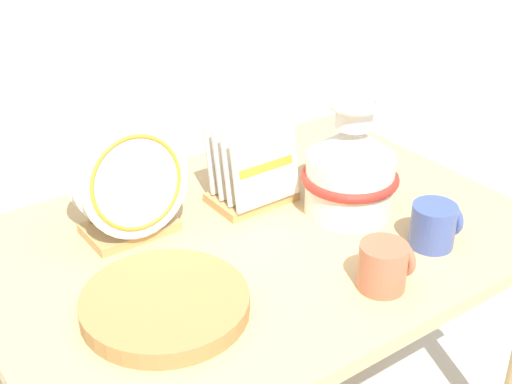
{
  "coord_description": "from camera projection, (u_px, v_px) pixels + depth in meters",
  "views": [
    {
      "loc": [
        -0.78,
        -1.07,
        1.51
      ],
      "look_at": [
        0.0,
        0.0,
        0.78
      ],
      "focal_mm": 50.0,
      "sensor_mm": 36.0,
      "label": 1
    }
  ],
  "objects": [
    {
      "name": "mug_terracotta_glaze",
      "position": [
        384.0,
        265.0,
        1.39
      ],
      "size": [
        0.1,
        0.1,
        0.1
      ],
      "color": "#B76647",
      "rests_on": "display_table"
    },
    {
      "name": "wicker_charger_stack",
      "position": [
        165.0,
        304.0,
        1.33
      ],
      "size": [
        0.32,
        0.32,
        0.04
      ],
      "color": "#AD7F47",
      "rests_on": "display_table"
    },
    {
      "name": "mug_cobalt_glaze",
      "position": [
        435.0,
        225.0,
        1.52
      ],
      "size": [
        0.1,
        0.1,
        0.1
      ],
      "color": "#42569E",
      "rests_on": "display_table"
    },
    {
      "name": "display_table",
      "position": [
        256.0,
        265.0,
        1.61
      ],
      "size": [
        1.19,
        0.84,
        0.67
      ],
      "color": "tan",
      "rests_on": "ground_plane"
    },
    {
      "name": "ceramic_vase",
      "position": [
        350.0,
        167.0,
        1.61
      ],
      "size": [
        0.22,
        0.22,
        0.28
      ],
      "color": "white",
      "rests_on": "display_table"
    },
    {
      "name": "dish_rack_round_plates",
      "position": [
        128.0,
        189.0,
        1.52
      ],
      "size": [
        0.24,
        0.16,
        0.27
      ],
      "color": "tan",
      "rests_on": "display_table"
    },
    {
      "name": "dish_rack_square_plates",
      "position": [
        252.0,
        173.0,
        1.67
      ],
      "size": [
        0.19,
        0.14,
        0.2
      ],
      "color": "tan",
      "rests_on": "display_table"
    }
  ]
}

